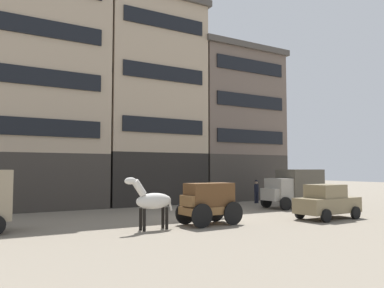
% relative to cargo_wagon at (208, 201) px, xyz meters
% --- Properties ---
extents(ground_plane, '(120.00, 120.00, 0.00)m').
position_rel_cargo_wagon_xyz_m(ground_plane, '(1.44, 2.53, -1.15)').
color(ground_plane, slate).
extents(building_far_left, '(10.41, 5.76, 16.73)m').
position_rel_cargo_wagon_xyz_m(building_far_left, '(-6.65, 12.16, 7.26)').
color(building_far_left, '#38332D').
rests_on(building_far_left, ground_plane).
extents(building_center_left, '(8.18, 5.76, 16.09)m').
position_rel_cargo_wagon_xyz_m(building_center_left, '(2.30, 12.16, 6.94)').
color(building_center_left, black).
rests_on(building_center_left, ground_plane).
extents(building_center_right, '(8.70, 5.76, 13.36)m').
position_rel_cargo_wagon_xyz_m(building_center_right, '(10.38, 12.16, 5.58)').
color(building_center_right, '#38332D').
rests_on(building_center_right, ground_plane).
extents(cargo_wagon, '(2.97, 1.63, 1.98)m').
position_rel_cargo_wagon_xyz_m(cargo_wagon, '(0.00, 0.00, 0.00)').
color(cargo_wagon, brown).
rests_on(cargo_wagon, ground_plane).
extents(draft_horse, '(2.35, 0.68, 2.30)m').
position_rel_cargo_wagon_xyz_m(draft_horse, '(-2.95, -0.00, 0.12)').
color(draft_horse, beige).
rests_on(draft_horse, ground_plane).
extents(delivery_truck_near, '(4.38, 2.19, 2.62)m').
position_rel_cargo_wagon_xyz_m(delivery_truck_near, '(9.45, 3.82, 0.28)').
color(delivery_truck_near, gray).
rests_on(delivery_truck_near, ground_plane).
extents(sedan_dark, '(3.77, 1.99, 1.83)m').
position_rel_cargo_wagon_xyz_m(sedan_dark, '(6.62, -1.39, -0.23)').
color(sedan_dark, '#7A6B4C').
rests_on(sedan_dark, ground_plane).
extents(pedestrian_officer, '(0.37, 0.37, 1.79)m').
position_rel_cargo_wagon_xyz_m(pedestrian_officer, '(9.48, 7.84, -0.17)').
color(pedestrian_officer, black).
rests_on(pedestrian_officer, ground_plane).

